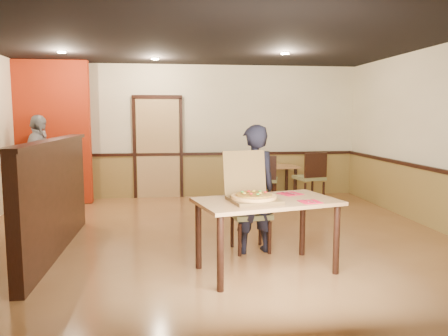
# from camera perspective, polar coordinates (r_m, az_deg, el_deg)

# --- Properties ---
(floor) EXTENTS (7.00, 7.00, 0.00)m
(floor) POSITION_cam_1_polar(r_m,az_deg,el_deg) (6.12, -1.70, -9.64)
(floor) COLOR #A87141
(floor) RESTS_ON ground
(ceiling) EXTENTS (7.00, 7.00, 0.00)m
(ceiling) POSITION_cam_1_polar(r_m,az_deg,el_deg) (5.96, -1.80, 17.11)
(ceiling) COLOR black
(ceiling) RESTS_ON wall_back
(wall_back) EXTENTS (7.00, 0.00, 7.00)m
(wall_back) POSITION_cam_1_polar(r_m,az_deg,el_deg) (9.37, -3.72, 4.80)
(wall_back) COLOR #F9EEC3
(wall_back) RESTS_ON floor
(wainscot_back) EXTENTS (7.00, 0.04, 0.90)m
(wainscot_back) POSITION_cam_1_polar(r_m,az_deg,el_deg) (9.42, -3.67, -1.00)
(wainscot_back) COLOR olive
(wainscot_back) RESTS_ON floor
(chair_rail_back) EXTENTS (7.00, 0.06, 0.06)m
(chair_rail_back) POSITION_cam_1_polar(r_m,az_deg,el_deg) (9.35, -3.68, 1.84)
(chair_rail_back) COLOR black
(chair_rail_back) RESTS_ON wall_back
(wainscot_right) EXTENTS (0.04, 7.00, 0.90)m
(wainscot_right) POSITION_cam_1_polar(r_m,az_deg,el_deg) (7.20, 27.03, -4.20)
(wainscot_right) COLOR olive
(wainscot_right) RESTS_ON floor
(chair_rail_right) EXTENTS (0.06, 7.00, 0.06)m
(chair_rail_right) POSITION_cam_1_polar(r_m,az_deg,el_deg) (7.12, 27.11, -0.49)
(chair_rail_right) COLOR black
(chair_rail_right) RESTS_ON wall_right
(back_door) EXTENTS (0.90, 0.06, 2.10)m
(back_door) POSITION_cam_1_polar(r_m,az_deg,el_deg) (9.33, -8.61, 2.57)
(back_door) COLOR tan
(back_door) RESTS_ON wall_back
(booth_partition) EXTENTS (0.20, 3.10, 1.44)m
(booth_partition) POSITION_cam_1_polar(r_m,az_deg,el_deg) (5.92, -21.24, -3.37)
(booth_partition) COLOR black
(booth_partition) RESTS_ON floor
(red_accent_panel) EXTENTS (1.60, 0.20, 2.78)m
(red_accent_panel) POSITION_cam_1_polar(r_m,az_deg,el_deg) (9.16, -22.01, 4.26)
(red_accent_panel) COLOR #9D230B
(red_accent_panel) RESTS_ON floor
(spot_a) EXTENTS (0.14, 0.14, 0.02)m
(spot_a) POSITION_cam_1_polar(r_m,az_deg,el_deg) (7.91, -20.44, 14.01)
(spot_a) COLOR #F4E9AA
(spot_a) RESTS_ON ceiling
(spot_b) EXTENTS (0.14, 0.14, 0.02)m
(spot_b) POSITION_cam_1_polar(r_m,az_deg,el_deg) (8.41, -9.00, 13.91)
(spot_b) COLOR #F4E9AA
(spot_b) RESTS_ON ceiling
(spot_c) EXTENTS (0.14, 0.14, 0.02)m
(spot_c) POSITION_cam_1_polar(r_m,az_deg,el_deg) (7.67, 7.96, 14.62)
(spot_c) COLOR #F4E9AA
(spot_c) RESTS_ON ceiling
(main_table) EXTENTS (1.69, 1.21, 0.82)m
(main_table) POSITION_cam_1_polar(r_m,az_deg,el_deg) (4.88, 5.58, -5.42)
(main_table) COLOR #BA814E
(main_table) RESTS_ON floor
(diner_chair) EXTENTS (0.52, 0.52, 0.96)m
(diner_chair) POSITION_cam_1_polar(r_m,az_deg,el_deg) (5.71, 3.29, -5.44)
(diner_chair) COLOR olive
(diner_chair) RESTS_ON floor
(side_chair_left) EXTENTS (0.60, 0.60, 0.98)m
(side_chair_left) POSITION_cam_1_polar(r_m,az_deg,el_deg) (8.56, 5.34, -1.25)
(side_chair_left) COLOR olive
(side_chair_left) RESTS_ON floor
(side_chair_right) EXTENTS (0.61, 0.61, 1.02)m
(side_chair_right) POSITION_cam_1_polar(r_m,az_deg,el_deg) (8.80, 11.32, -0.97)
(side_chair_right) COLOR olive
(side_chair_right) RESTS_ON floor
(side_table) EXTENTS (0.72, 0.72, 0.69)m
(side_table) POSITION_cam_1_polar(r_m,az_deg,el_deg) (9.26, 7.36, -0.72)
(side_table) COLOR #BA814E
(side_table) RESTS_ON floor
(diner) EXTENTS (0.66, 0.50, 1.63)m
(diner) POSITION_cam_1_polar(r_m,az_deg,el_deg) (5.52, 3.86, -2.80)
(diner) COLOR black
(diner) RESTS_ON floor
(passerby) EXTENTS (0.55, 1.07, 1.75)m
(passerby) POSITION_cam_1_polar(r_m,az_deg,el_deg) (8.74, -22.98, 0.67)
(passerby) COLOR gray
(passerby) RESTS_ON floor
(pizza_box) EXTENTS (0.60, 0.67, 0.53)m
(pizza_box) POSITION_cam_1_polar(r_m,az_deg,el_deg) (4.77, 3.68, -3.50)
(pizza_box) COLOR brown
(pizza_box) RESTS_ON main_table
(pizza) EXTENTS (0.61, 0.61, 0.03)m
(pizza) POSITION_cam_1_polar(r_m,az_deg,el_deg) (4.72, 3.92, -3.78)
(pizza) COLOR #E1A152
(pizza) RESTS_ON pizza_box
(napkin_near) EXTENTS (0.24, 0.24, 0.01)m
(napkin_near) POSITION_cam_1_polar(r_m,az_deg,el_deg) (4.80, 11.17, -4.34)
(napkin_near) COLOR red
(napkin_near) RESTS_ON main_table
(napkin_far) EXTENTS (0.31, 0.31, 0.01)m
(napkin_far) POSITION_cam_1_polar(r_m,az_deg,el_deg) (5.24, 8.63, -3.34)
(napkin_far) COLOR red
(napkin_far) RESTS_ON main_table
(condiment) EXTENTS (0.06, 0.06, 0.14)m
(condiment) POSITION_cam_1_polar(r_m,az_deg,el_deg) (9.32, 6.48, 0.81)
(condiment) COLOR brown
(condiment) RESTS_ON side_table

